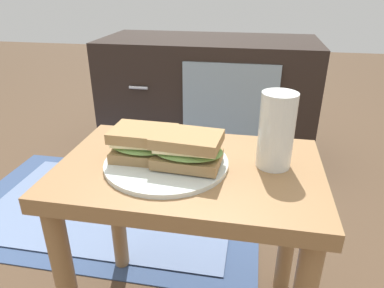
# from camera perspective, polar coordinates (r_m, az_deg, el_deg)

# --- Properties ---
(side_table) EXTENTS (0.56, 0.36, 0.46)m
(side_table) POSITION_cam_1_polar(r_m,az_deg,el_deg) (0.79, -0.44, -9.20)
(side_table) COLOR olive
(side_table) RESTS_ON ground
(tv_cabinet) EXTENTS (0.96, 0.46, 0.58)m
(tv_cabinet) POSITION_cam_1_polar(r_m,az_deg,el_deg) (1.69, 2.62, 7.05)
(tv_cabinet) COLOR black
(tv_cabinet) RESTS_ON ground
(area_rug) EXTENTS (1.14, 0.70, 0.01)m
(area_rug) POSITION_cam_1_polar(r_m,az_deg,el_deg) (1.44, -12.80, -9.89)
(area_rug) COLOR #384C72
(area_rug) RESTS_ON ground
(plate) EXTENTS (0.26, 0.26, 0.01)m
(plate) POSITION_cam_1_polar(r_m,az_deg,el_deg) (0.75, -4.18, -3.05)
(plate) COLOR silver
(plate) RESTS_ON side_table
(sandwich_front) EXTENTS (0.14, 0.10, 0.07)m
(sandwich_front) POSITION_cam_1_polar(r_m,az_deg,el_deg) (0.75, -7.80, 0.21)
(sandwich_front) COLOR #9E7A4C
(sandwich_front) RESTS_ON plate
(sandwich_back) EXTENTS (0.15, 0.11, 0.07)m
(sandwich_back) POSITION_cam_1_polar(r_m,az_deg,el_deg) (0.71, -0.55, -0.86)
(sandwich_back) COLOR #9E7A4C
(sandwich_back) RESTS_ON plate
(beer_glass) EXTENTS (0.07, 0.07, 0.16)m
(beer_glass) POSITION_cam_1_polar(r_m,az_deg,el_deg) (0.73, 13.59, 1.92)
(beer_glass) COLOR silver
(beer_glass) RESTS_ON side_table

